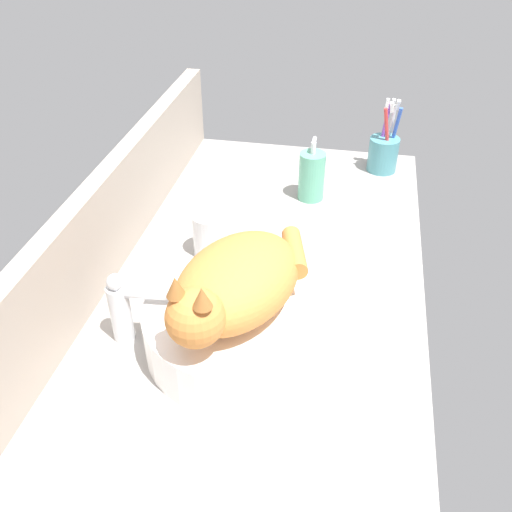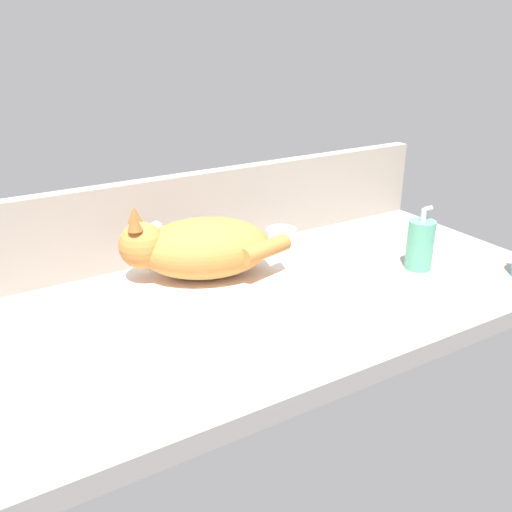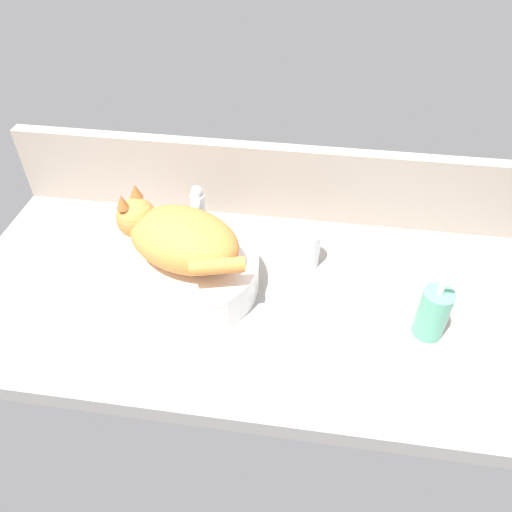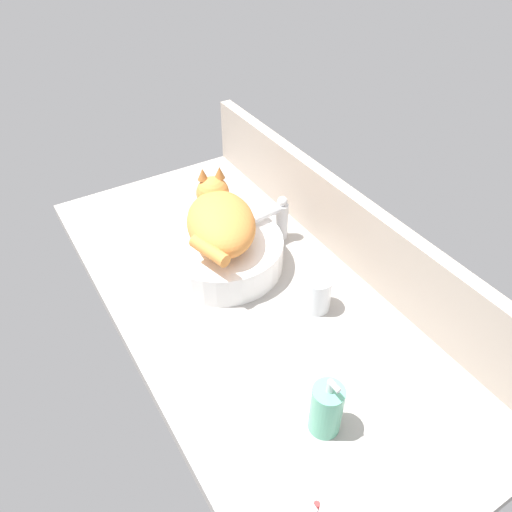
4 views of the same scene
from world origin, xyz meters
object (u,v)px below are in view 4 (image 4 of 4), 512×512
at_px(soap_dispenser, 326,409).
at_px(water_glass, 316,295).
at_px(sink_basin, 221,253).
at_px(faucet, 279,218).
at_px(cat, 218,220).

height_order(soap_dispenser, water_glass, soap_dispenser).
bearing_deg(sink_basin, faucet, 95.84).
relative_size(cat, soap_dispenser, 2.03).
distance_m(sink_basin, soap_dispenser, 0.52).
relative_size(soap_dispenser, water_glass, 1.62).
bearing_deg(sink_basin, soap_dispenser, -6.21).
height_order(cat, soap_dispenser, cat).
relative_size(cat, water_glass, 3.29).
distance_m(cat, faucet, 0.20).
xyz_separation_m(sink_basin, soap_dispenser, (0.52, -0.06, 0.02)).
distance_m(sink_basin, water_glass, 0.28).
bearing_deg(soap_dispenser, water_glass, 146.31).
distance_m(soap_dispenser, water_glass, 0.32).
xyz_separation_m(cat, water_glass, (0.27, 0.12, -0.10)).
bearing_deg(soap_dispenser, faucet, 155.29).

